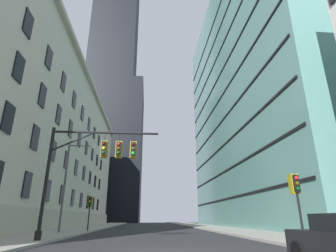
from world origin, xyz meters
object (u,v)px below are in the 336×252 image
Objects in this scene: street_lamppost at (70,178)px; traffic_signal_mast at (99,157)px; traffic_light_far_left at (90,203)px; traffic_light_near_right at (295,187)px.

traffic_signal_mast is at bearing -65.02° from street_lamppost.
traffic_light_near_right is at bearing -47.13° from traffic_light_far_left.
traffic_signal_mast is 11.35m from traffic_light_near_right.
street_lamppost reaches higher than traffic_light_far_left.
street_lamppost is (-1.41, -3.34, 2.10)m from traffic_light_far_left.
traffic_light_far_left is at bearing 102.57° from traffic_signal_mast.
traffic_light_far_left is at bearing 67.15° from street_lamppost.
street_lamppost is (-15.02, 11.33, 1.98)m from traffic_light_near_right.
street_lamppost is at bearing -112.85° from traffic_light_far_left.
traffic_light_far_left is (-13.62, 14.67, -0.12)m from traffic_light_near_right.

